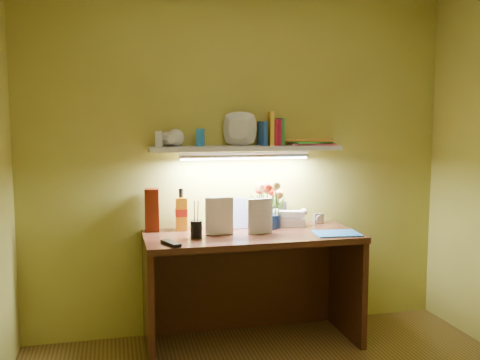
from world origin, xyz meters
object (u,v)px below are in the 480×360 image
telephone (290,217)px  desk_clock (318,218)px  flower_bouquet (267,204)px  whisky_bottle (181,209)px  desk (252,289)px

telephone → desk_clock: 0.23m
telephone → desk_clock: telephone is taller
flower_bouquet → desk_clock: (0.40, 0.05, -0.13)m
telephone → whisky_bottle: bearing=-166.4°
desk_clock → whisky_bottle: bearing=172.2°
flower_bouquet → whisky_bottle: (-0.59, 0.04, -0.02)m
flower_bouquet → desk_clock: flower_bouquet is taller
flower_bouquet → desk_clock: 0.42m
desk → flower_bouquet: (0.15, 0.17, 0.54)m
flower_bouquet → telephone: size_ratio=1.59×
telephone → whisky_bottle: 0.76m
telephone → whisky_bottle: (-0.76, 0.02, 0.08)m
flower_bouquet → telephone: bearing=6.7°
telephone → desk_clock: (0.23, 0.03, -0.03)m
whisky_bottle → flower_bouquet: bearing=-4.2°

